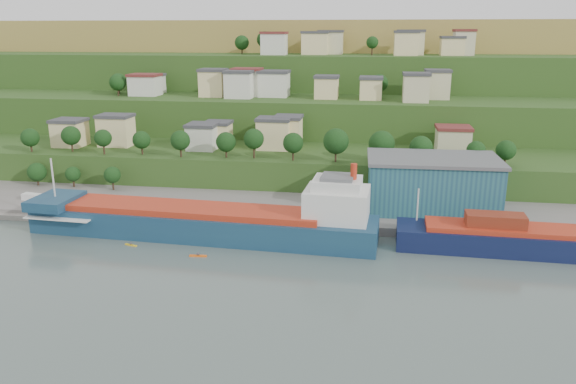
% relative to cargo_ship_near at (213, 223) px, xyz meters
% --- Properties ---
extents(ground, '(500.00, 500.00, 0.00)m').
position_rel_cargo_ship_near_xyz_m(ground, '(2.33, -9.47, -3.15)').
color(ground, '#4B5C54').
rests_on(ground, ground).
extents(quay, '(220.00, 26.00, 4.00)m').
position_rel_cargo_ship_near_xyz_m(quay, '(22.33, 18.53, -3.15)').
color(quay, slate).
rests_on(quay, ground).
extents(pebble_beach, '(40.00, 18.00, 2.40)m').
position_rel_cargo_ship_near_xyz_m(pebble_beach, '(-52.67, 12.53, -3.15)').
color(pebble_beach, slate).
rests_on(pebble_beach, ground).
extents(hillside, '(360.00, 210.00, 96.00)m').
position_rel_cargo_ship_near_xyz_m(hillside, '(2.35, 159.23, -3.06)').
color(hillside, '#284719').
rests_on(hillside, ground).
extents(cargo_ship_near, '(77.24, 16.15, 19.71)m').
position_rel_cargo_ship_near_xyz_m(cargo_ship_near, '(0.00, 0.00, 0.00)').
color(cargo_ship_near, navy).
rests_on(cargo_ship_near, ground).
extents(cargo_ship_far, '(58.70, 11.69, 15.87)m').
position_rel_cargo_ship_near_xyz_m(cargo_ship_far, '(71.16, 0.46, -0.64)').
color(cargo_ship_far, '#0C1435').
rests_on(cargo_ship_far, ground).
extents(warehouse, '(31.45, 19.74, 12.80)m').
position_rel_cargo_ship_near_xyz_m(warehouse, '(48.46, 21.53, 5.29)').
color(warehouse, navy).
rests_on(warehouse, quay).
extents(caravan, '(5.60, 3.05, 2.48)m').
position_rel_cargo_ship_near_xyz_m(caravan, '(-51.32, 13.75, -0.71)').
color(caravan, white).
rests_on(caravan, pebble_beach).
extents(dinghy, '(4.28, 2.44, 0.81)m').
position_rel_cargo_ship_near_xyz_m(dinghy, '(-37.55, 7.86, -1.54)').
color(dinghy, silver).
rests_on(dinghy, pebble_beach).
extents(kayak_orange, '(3.56, 0.86, 0.88)m').
position_rel_cargo_ship_near_xyz_m(kayak_orange, '(0.16, -11.43, -2.89)').
color(kayak_orange, orange).
rests_on(kayak_orange, ground).
extents(kayak_yellow, '(2.98, 1.42, 0.74)m').
position_rel_cargo_ship_near_xyz_m(kayak_yellow, '(-15.67, -7.75, -2.93)').
color(kayak_yellow, yellow).
rests_on(kayak_yellow, ground).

